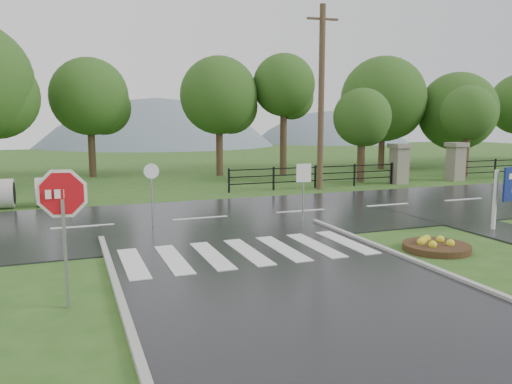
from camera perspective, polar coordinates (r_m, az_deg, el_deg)
name	(u,v)px	position (r m, az deg, el deg)	size (l,w,h in m)	color
ground	(346,325)	(9.09, 10.25, -14.74)	(120.00, 120.00, 0.00)	#2D541C
main_road	(201,219)	(18.04, -6.36, -3.12)	(90.00, 8.00, 0.04)	black
crosswalk	(248,252)	(13.37, -0.93, -6.83)	(6.50, 2.80, 0.02)	silver
pillar_west	(399,163)	(29.04, 16.05, 3.24)	(1.00, 1.00, 2.24)	gray
pillar_east	(456,161)	(31.60, 21.87, 3.34)	(1.00, 1.00, 2.24)	gray
fence_west	(315,174)	(26.28, 6.80, 2.02)	(9.58, 0.08, 1.20)	black
hills	(130,253)	(75.03, -14.23, -6.78)	(102.00, 48.00, 48.00)	slate
treeline	(160,177)	(31.80, -10.97, 1.68)	(83.20, 5.20, 10.00)	#244A17
stop_sign	(63,206)	(9.85, -21.22, -1.55)	(1.24, 0.23, 2.82)	#939399
flower_bed	(436,246)	(14.54, 19.93, -5.79)	(1.80, 1.80, 0.36)	#332111
reg_sign_small	(303,183)	(15.97, 5.45, 0.99)	(0.48, 0.12, 2.16)	#939399
reg_sign_round	(152,187)	(16.66, -11.82, 0.56)	(0.50, 0.07, 2.14)	#939399
utility_pole_east	(321,97)	(25.71, 7.47, 10.67)	(1.63, 0.31, 9.18)	#473523
entrance_tree_left	(362,118)	(29.30, 12.04, 8.31)	(3.29, 3.29, 5.35)	#3D2B1C
entrance_tree_right	(468,113)	(34.06, 23.06, 8.29)	(3.33, 3.33, 5.67)	#3D2B1C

